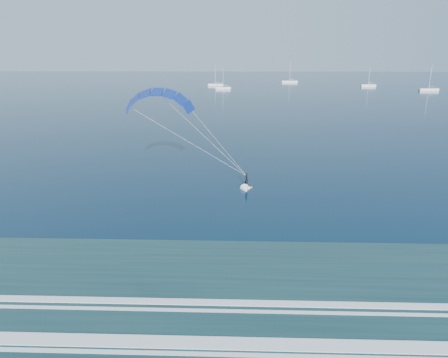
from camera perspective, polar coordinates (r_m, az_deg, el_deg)
name	(u,v)px	position (r m, az deg, el deg)	size (l,w,h in m)	color
kitesurfer_rig	(205,137)	(45.64, -2.75, 6.00)	(15.41, 9.26, 13.98)	orange
sailboat_0	(215,85)	(233.58, -1.26, 13.33)	(8.27, 2.40, 11.21)	silver
sailboat_1	(223,88)	(208.65, -0.14, 12.88)	(7.33, 2.40, 10.36)	silver
sailboat_2	(290,81)	(266.73, 9.35, 13.59)	(9.87, 2.40, 13.26)	silver
sailboat_3	(368,85)	(241.14, 19.91, 12.46)	(7.89, 2.40, 10.88)	silver
sailboat_4	(429,89)	(222.15, 27.20, 11.31)	(9.03, 2.40, 12.19)	silver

